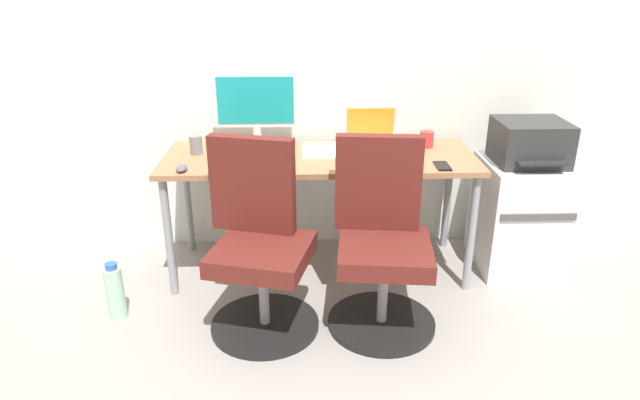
{
  "coord_description": "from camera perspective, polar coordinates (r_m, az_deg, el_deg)",
  "views": [
    {
      "loc": [
        -0.09,
        -2.95,
        1.65
      ],
      "look_at": [
        0.0,
        -0.05,
        0.46
      ],
      "focal_mm": 31.15,
      "sensor_mm": 36.0,
      "label": 1
    }
  ],
  "objects": [
    {
      "name": "ground_plane",
      "position": [
        3.38,
        -0.03,
        -6.93
      ],
      "size": [
        5.28,
        5.28,
        0.0
      ],
      "primitive_type": "plane",
      "color": "gray"
    },
    {
      "name": "back_wall",
      "position": [
        3.37,
        -0.24,
        16.29
      ],
      "size": [
        4.4,
        0.04,
        2.6
      ],
      "primitive_type": "cube",
      "color": "silver",
      "rests_on": "ground"
    },
    {
      "name": "desk",
      "position": [
        3.12,
        -0.03,
        3.48
      ],
      "size": [
        1.73,
        0.63,
        0.71
      ],
      "color": "#996B47",
      "rests_on": "ground"
    },
    {
      "name": "office_chair_left",
      "position": [
        2.72,
        -6.24,
        -4.77
      ],
      "size": [
        0.54,
        0.54,
        0.94
      ],
      "color": "black",
      "rests_on": "ground"
    },
    {
      "name": "office_chair_right",
      "position": [
        2.73,
        6.35,
        -4.58
      ],
      "size": [
        0.54,
        0.54,
        0.94
      ],
      "color": "black",
      "rests_on": "ground"
    },
    {
      "name": "side_cabinet",
      "position": [
        3.49,
        19.77,
        -1.45
      ],
      "size": [
        0.46,
        0.51,
        0.65
      ],
      "color": "silver",
      "rests_on": "ground"
    },
    {
      "name": "printer",
      "position": [
        3.34,
        20.77,
        5.58
      ],
      "size": [
        0.38,
        0.4,
        0.24
      ],
      "color": "#2D2D2D",
      "rests_on": "side_cabinet"
    },
    {
      "name": "water_bottle_on_floor",
      "position": [
        3.05,
        -20.29,
        -8.83
      ],
      "size": [
        0.09,
        0.09,
        0.31
      ],
      "color": "#A5D8B2",
      "rests_on": "ground"
    },
    {
      "name": "desktop_monitor",
      "position": [
        3.21,
        -6.61,
        9.71
      ],
      "size": [
        0.48,
        0.18,
        0.43
      ],
      "color": "silver",
      "rests_on": "desk"
    },
    {
      "name": "open_laptop",
      "position": [
        3.27,
        5.29,
        6.47
      ],
      "size": [
        0.31,
        0.26,
        0.23
      ],
      "color": "silver",
      "rests_on": "desk"
    },
    {
      "name": "keyboard_by_monitor",
      "position": [
        3.02,
        -6.7,
        4.13
      ],
      "size": [
        0.34,
        0.12,
        0.02
      ],
      "primitive_type": "cube",
      "color": "#2D2D2D",
      "rests_on": "desk"
    },
    {
      "name": "keyboard_by_laptop",
      "position": [
        2.9,
        6.76,
        3.4
      ],
      "size": [
        0.34,
        0.12,
        0.02
      ],
      "primitive_type": "cube",
      "color": "#515156",
      "rests_on": "desk"
    },
    {
      "name": "mouse_by_monitor",
      "position": [
        2.93,
        -14.02,
        3.18
      ],
      "size": [
        0.06,
        0.1,
        0.03
      ],
      "primitive_type": "ellipsoid",
      "color": "#515156",
      "rests_on": "desk"
    },
    {
      "name": "mouse_by_laptop",
      "position": [
        2.88,
        -7.77,
        3.31
      ],
      "size": [
        0.06,
        0.1,
        0.03
      ],
      "primitive_type": "ellipsoid",
      "color": "#2D2D2D",
      "rests_on": "desk"
    },
    {
      "name": "coffee_mug",
      "position": [
        3.3,
        10.89,
        6.16
      ],
      "size": [
        0.08,
        0.08,
        0.09
      ],
      "primitive_type": "cylinder",
      "color": "red",
      "rests_on": "desk"
    },
    {
      "name": "pen_cup",
      "position": [
        3.19,
        -12.62,
        5.55
      ],
      "size": [
        0.07,
        0.07,
        0.1
      ],
      "primitive_type": "cylinder",
      "color": "slate",
      "rests_on": "desk"
    },
    {
      "name": "phone_near_laptop",
      "position": [
        2.98,
        12.46,
        3.44
      ],
      "size": [
        0.07,
        0.14,
        0.01
      ],
      "primitive_type": "cube",
      "color": "black",
      "rests_on": "desk"
    },
    {
      "name": "paper_pile",
      "position": [
        3.17,
        0.05,
        5.15
      ],
      "size": [
        0.21,
        0.3,
        0.01
      ],
      "primitive_type": "cube",
      "color": "white",
      "rests_on": "desk"
    }
  ]
}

